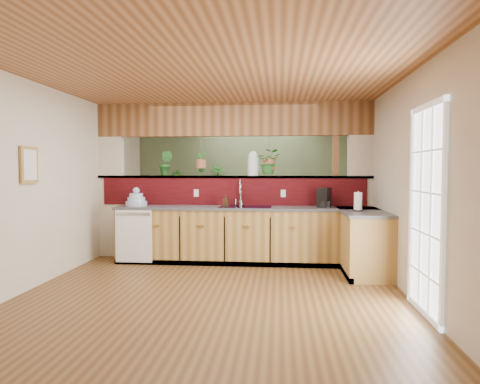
# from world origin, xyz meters

# --- Properties ---
(ground) EXTENTS (4.60, 7.00, 0.01)m
(ground) POSITION_xyz_m (0.00, 0.00, 0.00)
(ground) COLOR brown
(ground) RESTS_ON ground
(ceiling) EXTENTS (4.60, 7.00, 0.01)m
(ceiling) POSITION_xyz_m (0.00, 0.00, 2.60)
(ceiling) COLOR brown
(ceiling) RESTS_ON ground
(wall_back) EXTENTS (4.60, 0.02, 2.60)m
(wall_back) POSITION_xyz_m (0.00, 3.50, 1.30)
(wall_back) COLOR beige
(wall_back) RESTS_ON ground
(wall_front) EXTENTS (4.60, 0.02, 2.60)m
(wall_front) POSITION_xyz_m (0.00, -3.50, 1.30)
(wall_front) COLOR beige
(wall_front) RESTS_ON ground
(wall_left) EXTENTS (0.02, 7.00, 2.60)m
(wall_left) POSITION_xyz_m (-2.30, 0.00, 1.30)
(wall_left) COLOR beige
(wall_left) RESTS_ON ground
(wall_right) EXTENTS (0.02, 7.00, 2.60)m
(wall_right) POSITION_xyz_m (2.30, 0.00, 1.30)
(wall_right) COLOR beige
(wall_right) RESTS_ON ground
(pass_through_partition) EXTENTS (4.60, 0.21, 2.60)m
(pass_through_partition) POSITION_xyz_m (0.03, 1.35, 1.19)
(pass_through_partition) COLOR beige
(pass_through_partition) RESTS_ON ground
(pass_through_ledge) EXTENTS (4.60, 0.21, 0.04)m
(pass_through_ledge) POSITION_xyz_m (0.00, 1.35, 1.37)
(pass_through_ledge) COLOR brown
(pass_through_ledge) RESTS_ON ground
(header_beam) EXTENTS (4.60, 0.15, 0.55)m
(header_beam) POSITION_xyz_m (0.00, 1.35, 2.33)
(header_beam) COLOR brown
(header_beam) RESTS_ON ground
(sage_backwall) EXTENTS (4.55, 0.02, 2.55)m
(sage_backwall) POSITION_xyz_m (0.00, 3.48, 1.30)
(sage_backwall) COLOR #5A6C49
(sage_backwall) RESTS_ON ground
(countertop) EXTENTS (4.14, 1.52, 0.90)m
(countertop) POSITION_xyz_m (0.84, 0.87, 0.45)
(countertop) COLOR olive
(countertop) RESTS_ON ground
(dishwasher) EXTENTS (0.58, 0.03, 0.82)m
(dishwasher) POSITION_xyz_m (-1.48, 0.66, 0.46)
(dishwasher) COLOR white
(dishwasher) RESTS_ON ground
(navy_sink) EXTENTS (0.82, 0.50, 0.18)m
(navy_sink) POSITION_xyz_m (0.25, 0.98, 0.82)
(navy_sink) COLOR black
(navy_sink) RESTS_ON countertop
(french_door) EXTENTS (0.06, 1.02, 2.16)m
(french_door) POSITION_xyz_m (2.27, -1.30, 1.05)
(french_door) COLOR white
(french_door) RESTS_ON ground
(framed_print) EXTENTS (0.04, 0.35, 0.45)m
(framed_print) POSITION_xyz_m (-2.27, -0.80, 1.55)
(framed_print) COLOR olive
(framed_print) RESTS_ON wall_left
(faucet) EXTENTS (0.19, 0.19, 0.44)m
(faucet) POSITION_xyz_m (0.15, 1.13, 1.13)
(faucet) COLOR #B7B7B2
(faucet) RESTS_ON countertop
(dish_stack) EXTENTS (0.35, 0.35, 0.30)m
(dish_stack) POSITION_xyz_m (-1.55, 1.00, 0.99)
(dish_stack) COLOR #A4B1D4
(dish_stack) RESTS_ON countertop
(soap_dispenser) EXTENTS (0.09, 0.09, 0.19)m
(soap_dispenser) POSITION_xyz_m (-0.08, 1.01, 0.99)
(soap_dispenser) COLOR #3C2616
(soap_dispenser) RESTS_ON countertop
(coffee_maker) EXTENTS (0.16, 0.27, 0.31)m
(coffee_maker) POSITION_xyz_m (1.49, 1.02, 1.04)
(coffee_maker) COLOR black
(coffee_maker) RESTS_ON countertop
(paper_towel) EXTENTS (0.13, 0.13, 0.29)m
(paper_towel) POSITION_xyz_m (1.90, 0.41, 1.03)
(paper_towel) COLOR black
(paper_towel) RESTS_ON countertop
(glass_jar) EXTENTS (0.18, 0.18, 0.40)m
(glass_jar) POSITION_xyz_m (0.35, 1.35, 1.59)
(glass_jar) COLOR silver
(glass_jar) RESTS_ON pass_through_ledge
(ledge_plant_left) EXTENTS (0.25, 0.21, 0.42)m
(ledge_plant_left) POSITION_xyz_m (-1.14, 1.35, 1.60)
(ledge_plant_left) COLOR #20551E
(ledge_plant_left) RESTS_ON pass_through_ledge
(hanging_plant_a) EXTENTS (0.23, 0.19, 0.53)m
(hanging_plant_a) POSITION_xyz_m (-0.53, 1.35, 1.74)
(hanging_plant_a) COLOR brown
(hanging_plant_a) RESTS_ON header_beam
(hanging_plant_b) EXTENTS (0.41, 0.37, 0.55)m
(hanging_plant_b) POSITION_xyz_m (0.61, 1.35, 1.80)
(hanging_plant_b) COLOR brown
(hanging_plant_b) RESTS_ON header_beam
(shelving_console) EXTENTS (1.70, 0.91, 1.09)m
(shelving_console) POSITION_xyz_m (-0.85, 3.25, 0.50)
(shelving_console) COLOR black
(shelving_console) RESTS_ON ground
(shelf_plant_a) EXTENTS (0.28, 0.24, 0.45)m
(shelf_plant_a) POSITION_xyz_m (-1.42, 3.25, 1.27)
(shelf_plant_a) COLOR #20551E
(shelf_plant_a) RESTS_ON shelving_console
(shelf_plant_b) EXTENTS (0.34, 0.34, 0.53)m
(shelf_plant_b) POSITION_xyz_m (-0.53, 3.25, 1.31)
(shelf_plant_b) COLOR #20551E
(shelf_plant_b) RESTS_ON shelving_console
(floor_plant) EXTENTS (0.76, 0.71, 0.69)m
(floor_plant) POSITION_xyz_m (1.26, 2.18, 0.35)
(floor_plant) COLOR #20551E
(floor_plant) RESTS_ON ground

